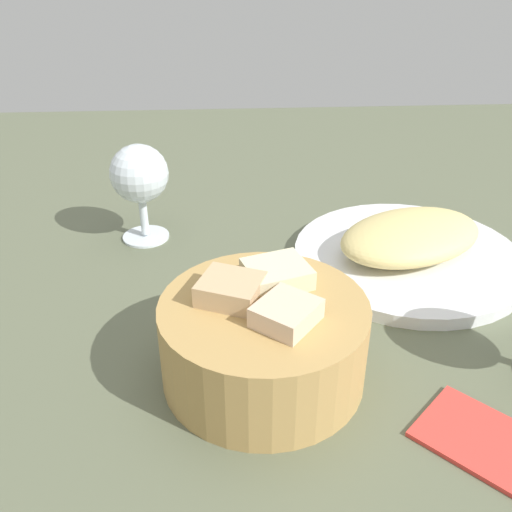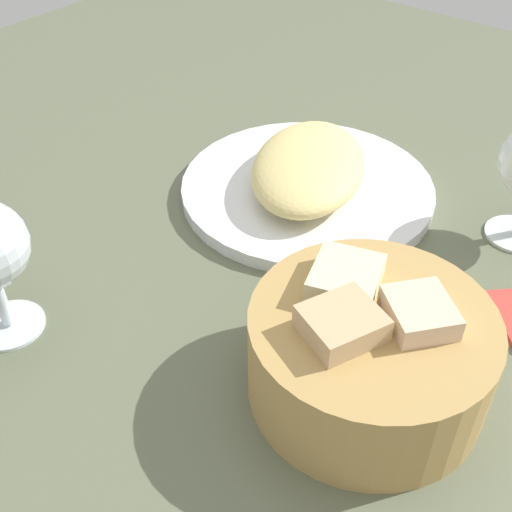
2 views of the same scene
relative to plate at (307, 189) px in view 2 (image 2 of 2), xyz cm
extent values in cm
cube|color=#596048|center=(12.06, 4.03, -1.70)|extent=(140.00, 140.00, 2.00)
cylinder|color=white|center=(0.00, 0.00, 0.00)|extent=(26.39, 26.39, 1.40)
ellipsoid|color=#E3CC7E|center=(0.00, 0.00, 2.77)|extent=(21.09, 17.85, 4.13)
cone|color=#468331|center=(-5.90, -2.34, 1.22)|extent=(4.62, 4.62, 1.04)
cylinder|color=tan|center=(18.24, 18.24, 3.03)|extent=(17.50, 17.50, 7.45)
cube|color=tan|center=(20.89, 17.19, 6.16)|extent=(6.26, 6.00, 4.94)
cube|color=beige|center=(16.67, 20.64, 6.15)|extent=(6.18, 6.25, 4.65)
cube|color=beige|center=(16.87, 14.91, 5.87)|extent=(6.44, 6.10, 5.22)
cylinder|color=silver|center=(31.24, -8.00, -0.40)|extent=(5.82, 5.82, 0.60)
cylinder|color=silver|center=(31.24, -8.00, 2.17)|extent=(1.00, 1.00, 4.55)
camera|label=1|loc=(21.18, 56.08, 33.51)|focal=39.84mm
camera|label=2|loc=(47.51, 31.44, 38.46)|focal=45.48mm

